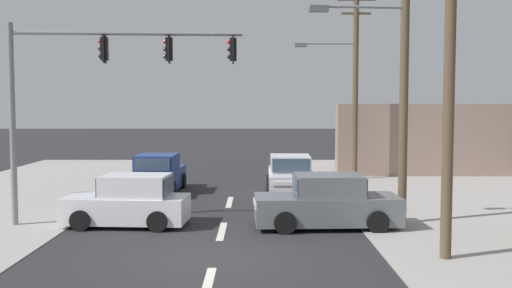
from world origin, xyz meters
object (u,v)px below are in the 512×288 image
(utility_pole_foreground_right, at_px, (446,22))
(traffic_signal_mast, at_px, (95,79))
(utility_pole_midground_right, at_px, (401,63))
(hatchback_crossing_left, at_px, (131,202))
(sedan_oncoming_mid, at_px, (159,175))
(utility_pole_background_right, at_px, (354,78))
(sedan_receding_far, at_px, (292,177))
(sedan_kerbside_parked, at_px, (329,204))

(utility_pole_foreground_right, height_order, traffic_signal_mast, utility_pole_foreground_right)
(utility_pole_midground_right, distance_m, hatchback_crossing_left, 9.07)
(utility_pole_midground_right, bearing_deg, sedan_oncoming_mid, 142.91)
(utility_pole_background_right, xyz_separation_m, traffic_signal_mast, (-9.39, -10.61, -0.47))
(utility_pole_background_right, relative_size, sedan_receding_far, 2.09)
(utility_pole_midground_right, relative_size, sedan_receding_far, 2.11)
(utility_pole_midground_right, xyz_separation_m, utility_pole_background_right, (0.28, 10.50, -0.03))
(utility_pole_midground_right, relative_size, sedan_oncoming_mid, 2.09)
(sedan_kerbside_parked, relative_size, hatchback_crossing_left, 1.15)
(traffic_signal_mast, height_order, sedan_oncoming_mid, traffic_signal_mast)
(utility_pole_midground_right, distance_m, sedan_receding_far, 7.69)
(utility_pole_background_right, relative_size, traffic_signal_mast, 1.30)
(utility_pole_foreground_right, relative_size, sedan_oncoming_mid, 2.39)
(hatchback_crossing_left, bearing_deg, utility_pole_background_right, 52.40)
(traffic_signal_mast, bearing_deg, hatchback_crossing_left, -11.46)
(utility_pole_background_right, distance_m, sedan_kerbside_parked, 12.06)
(utility_pole_foreground_right, distance_m, sedan_oncoming_mid, 14.17)
(utility_pole_foreground_right, relative_size, sedan_kerbside_parked, 2.39)
(utility_pole_background_right, bearing_deg, sedan_receding_far, -124.15)
(utility_pole_midground_right, xyz_separation_m, traffic_signal_mast, (-9.11, -0.12, -0.50))
(traffic_signal_mast, xyz_separation_m, sedan_receding_far, (6.18, 5.89, -3.65))
(traffic_signal_mast, xyz_separation_m, sedan_oncoming_mid, (0.80, 6.39, -3.65))
(utility_pole_midground_right, height_order, sedan_kerbside_parked, utility_pole_midground_right)
(utility_pole_midground_right, relative_size, traffic_signal_mast, 1.31)
(utility_pole_midground_right, xyz_separation_m, hatchback_crossing_left, (-8.06, -0.33, -4.15))
(utility_pole_foreground_right, distance_m, sedan_receding_far, 11.39)
(utility_pole_midground_right, relative_size, utility_pole_background_right, 1.01)
(sedan_oncoming_mid, bearing_deg, hatchback_crossing_left, -87.84)
(sedan_receding_far, bearing_deg, sedan_kerbside_parked, -83.45)
(sedan_kerbside_parked, relative_size, sedan_receding_far, 1.01)
(utility_pole_background_right, relative_size, sedan_oncoming_mid, 2.08)
(traffic_signal_mast, bearing_deg, utility_pole_foreground_right, -23.69)
(utility_pole_background_right, xyz_separation_m, sedan_oncoming_mid, (-8.59, -4.22, -4.12))
(utility_pole_midground_right, bearing_deg, hatchback_crossing_left, -177.66)
(sedan_oncoming_mid, bearing_deg, utility_pole_midground_right, -37.09)
(utility_pole_background_right, relative_size, sedan_kerbside_parked, 2.08)
(utility_pole_foreground_right, height_order, sedan_receding_far, utility_pole_foreground_right)
(utility_pole_foreground_right, distance_m, sedan_kerbside_parked, 6.38)
(utility_pole_foreground_right, distance_m, utility_pole_midground_right, 4.17)
(utility_pole_background_right, height_order, sedan_receding_far, utility_pole_background_right)
(sedan_receding_far, xyz_separation_m, sedan_oncoming_mid, (-5.38, 0.51, 0.00))
(sedan_receding_far, bearing_deg, utility_pole_foreground_right, -73.40)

